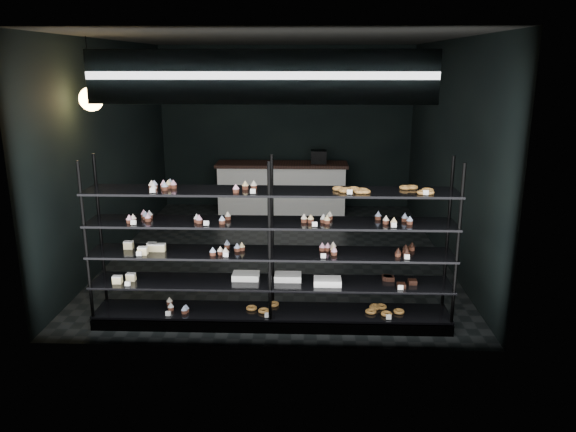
{
  "coord_description": "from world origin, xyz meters",
  "views": [
    {
      "loc": [
        0.44,
        -8.29,
        2.89
      ],
      "look_at": [
        0.21,
        -1.9,
        1.13
      ],
      "focal_mm": 35.0,
      "sensor_mm": 36.0,
      "label": 1
    }
  ],
  "objects": [
    {
      "name": "service_counter",
      "position": [
        -0.06,
        2.5,
        0.5
      ],
      "size": [
        2.55,
        0.65,
        1.23
      ],
      "color": "white",
      "rests_on": "room"
    },
    {
      "name": "pendant_lamp",
      "position": [
        -2.19,
        -1.46,
        2.45
      ],
      "size": [
        0.29,
        0.29,
        0.87
      ],
      "color": "black",
      "rests_on": "room"
    },
    {
      "name": "room",
      "position": [
        0.0,
        0.0,
        1.6
      ],
      "size": [
        5.01,
        6.01,
        3.2
      ],
      "color": "black",
      "rests_on": "ground"
    },
    {
      "name": "signage",
      "position": [
        0.0,
        -2.93,
        2.75
      ],
      "size": [
        3.3,
        0.05,
        0.5
      ],
      "color": "#0C153E",
      "rests_on": "room"
    },
    {
      "name": "display_shelf",
      "position": [
        0.03,
        -2.45,
        0.63
      ],
      "size": [
        4.0,
        0.5,
        1.91
      ],
      "color": "black",
      "rests_on": "room"
    }
  ]
}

